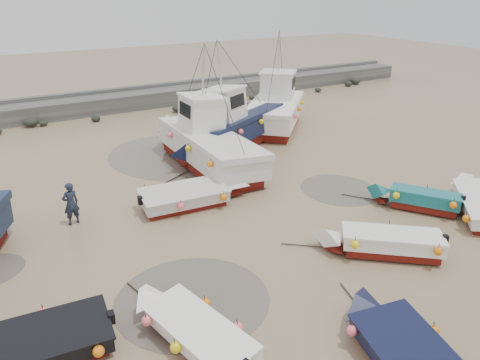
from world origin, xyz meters
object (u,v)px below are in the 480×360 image
object	(u,v)px
cabin_boat_1	(203,141)
person	(74,223)
dinghy_0	(193,325)
dinghy_1	(411,354)
dinghy_4	(8,350)
dinghy_5	(192,194)
dinghy_6	(381,240)
cabin_boat_3	(276,107)
cabin_boat_2	(232,127)
dinghy_2	(416,196)

from	to	relation	value
cabin_boat_1	person	size ratio (longest dim) A/B	6.32
dinghy_0	dinghy_1	bearing A→B (deg)	-53.06
dinghy_4	dinghy_5	world-z (taller)	same
dinghy_4	dinghy_6	world-z (taller)	same
dinghy_6	person	bearing A→B (deg)	88.53
dinghy_0	person	size ratio (longest dim) A/B	3.20
cabin_boat_1	dinghy_0	bearing A→B (deg)	-115.81
dinghy_4	cabin_boat_3	bearing A→B (deg)	-46.48
dinghy_0	cabin_boat_1	world-z (taller)	cabin_boat_1
cabin_boat_3	person	world-z (taller)	cabin_boat_3
dinghy_1	dinghy_4	world-z (taller)	same
cabin_boat_1	person	bearing A→B (deg)	-154.12
cabin_boat_2	cabin_boat_3	bearing A→B (deg)	-90.37
dinghy_2	cabin_boat_3	world-z (taller)	cabin_boat_3
dinghy_0	cabin_boat_2	world-z (taller)	cabin_boat_2
dinghy_1	cabin_boat_3	bearing A→B (deg)	79.74
dinghy_6	cabin_boat_3	size ratio (longest dim) A/B	0.57
cabin_boat_1	dinghy_6	bearing A→B (deg)	-81.05
cabin_boat_2	person	distance (m)	11.30
dinghy_4	cabin_boat_2	distance (m)	17.84
dinghy_6	cabin_boat_3	bearing A→B (deg)	18.35
dinghy_5	cabin_boat_3	xyz separation A→B (m)	(10.30, 8.36, 0.79)
dinghy_6	dinghy_1	bearing A→B (deg)	-179.03
dinghy_6	cabin_boat_2	distance (m)	12.87
dinghy_1	cabin_boat_1	bearing A→B (deg)	98.09
cabin_boat_2	dinghy_1	bearing A→B (deg)	136.16
dinghy_0	dinghy_4	xyz separation A→B (m)	(-4.35, 1.54, -0.02)
dinghy_4	cabin_boat_2	bearing A→B (deg)	-43.11
dinghy_2	cabin_boat_1	xyz separation A→B (m)	(-5.43, 9.46, 0.73)
dinghy_4	dinghy_6	distance (m)	12.10
dinghy_2	person	xyz separation A→B (m)	(-13.00, 6.11, -0.57)
dinghy_5	cabin_boat_2	xyz separation A→B (m)	(5.27, 5.68, 0.78)
dinghy_2	cabin_boat_1	size ratio (longest dim) A/B	0.40
dinghy_0	dinghy_2	size ratio (longest dim) A/B	1.27
dinghy_4	dinghy_5	size ratio (longest dim) A/B	1.09
dinghy_2	person	size ratio (longest dim) A/B	2.52
cabin_boat_3	person	bearing A→B (deg)	-109.68
cabin_boat_1	cabin_boat_3	xyz separation A→B (m)	(7.59, 4.13, 0.03)
dinghy_0	cabin_boat_3	size ratio (longest dim) A/B	0.68
dinghy_0	dinghy_1	xyz separation A→B (m)	(4.16, -3.69, -0.01)
dinghy_4	dinghy_5	distance (m)	10.12
cabin_boat_2	cabin_boat_1	bearing A→B (deg)	91.15
dinghy_2	cabin_boat_1	distance (m)	10.93
cabin_boat_2	dinghy_5	bearing A→B (deg)	108.76
cabin_boat_3	person	distance (m)	16.97
dinghy_2	cabin_boat_3	xyz separation A→B (m)	(2.17, 13.59, 0.76)
dinghy_1	dinghy_6	bearing A→B (deg)	66.71
dinghy_2	cabin_boat_3	distance (m)	13.78
cabin_boat_1	person	distance (m)	8.39
cabin_boat_3	dinghy_2	bearing A→B (deg)	-54.99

